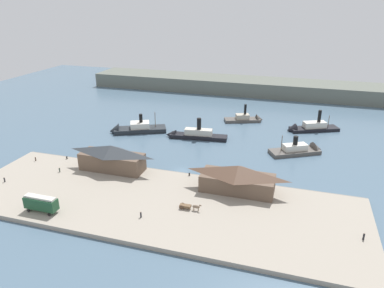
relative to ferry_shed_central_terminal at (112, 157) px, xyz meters
The scene contains 20 objects.
ground_plane 22.50m from the ferry_shed_central_terminal, 21.88° to the left, with size 320.00×320.00×0.00m, color slate.
quay_promenade 25.02m from the ferry_shed_central_terminal, 34.35° to the right, with size 110.00×36.00×1.20m, color #9E9384.
seawall_edge 21.34m from the ferry_shed_central_terminal, 12.63° to the left, with size 110.00×0.80×1.00m, color gray.
ferry_shed_central_terminal is the anchor object (origin of this frame).
ferry_shed_west_terminal 40.25m from the ferry_shed_central_terminal, ahead, with size 20.85×8.70×7.74m.
street_tram 27.70m from the ferry_shed_central_terminal, 101.08° to the right, with size 8.82×2.76×4.37m.
horse_cart 34.01m from the ferry_shed_central_terminal, 26.48° to the right, with size 5.80×1.41×1.87m.
pedestrian_walking_west 73.32m from the ferry_shed_central_terminal, 12.22° to the right, with size 0.43×0.43×1.75m.
pedestrian_walking_east 31.69m from the ferry_shed_central_terminal, 147.46° to the right, with size 0.39×0.39×1.58m.
pedestrian_near_cart 16.76m from the ferry_shed_central_terminal, 156.67° to the right, with size 0.39×0.39×1.59m.
pedestrian_near_east_shed 29.94m from the ferry_shed_central_terminal, 48.06° to the right, with size 0.40×0.40×1.64m.
pedestrian_by_tram 28.20m from the ferry_shed_central_terminal, behind, with size 0.38×0.38×1.53m.
mooring_post_center_east 19.44m from the ferry_shed_central_terminal, behind, with size 0.44×0.44×0.90m, color black.
mooring_post_west 24.99m from the ferry_shed_central_terminal, ahead, with size 0.44×0.44×0.90m, color black.
ferry_approaching_west 83.88m from the ferry_shed_central_terminal, 45.35° to the left, with size 22.35×14.23×10.74m.
ferry_moored_east 66.81m from the ferry_shed_central_terminal, 31.18° to the left, with size 19.87×14.85×9.50m.
ferry_departing_north 72.66m from the ferry_shed_central_terminal, 63.20° to the left, with size 17.98×11.03×9.72m.
ferry_moored_west 40.20m from the ferry_shed_central_terminal, 67.78° to the left, with size 25.01×7.21×9.75m.
ferry_near_quay 38.15m from the ferry_shed_central_terminal, 106.21° to the left, with size 23.63×15.69×10.31m.
far_headland 119.88m from the ferry_shed_central_terminal, 80.26° to the left, with size 180.00×24.00×8.00m, color #60665B.
Camera 1 is at (34.21, -99.46, 51.68)m, focal length 33.78 mm.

